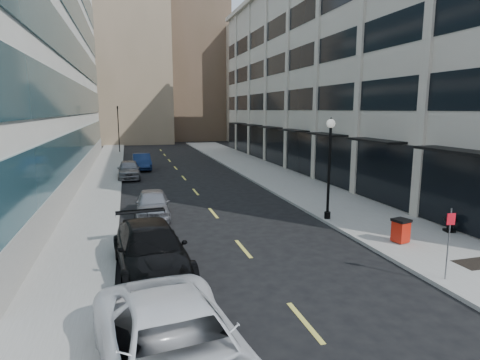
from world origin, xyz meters
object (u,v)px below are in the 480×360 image
car_blue_sedan (142,162)px  traffic_signal (117,109)px  car_white_van (176,352)px  car_black_pickup (151,249)px  urn_planter (450,222)px  lamppost (329,160)px  sign_post (449,234)px  car_silver_sedan (153,204)px  car_grey_sedan (129,169)px  trash_bin (401,230)px

car_blue_sedan → traffic_signal: bearing=97.0°
car_blue_sedan → car_white_van: bearing=-92.0°
car_black_pickup → car_blue_sedan: size_ratio=1.25×
traffic_signal → urn_planter: traffic_signal is taller
lamppost → sign_post: 7.96m
traffic_signal → car_silver_sedan: size_ratio=1.61×
car_silver_sedan → car_grey_sedan: (-1.14, 13.00, 0.02)m
car_blue_sedan → trash_bin: (9.65, -25.30, -0.06)m
traffic_signal → trash_bin: bearing=-73.9°
car_blue_sedan → urn_planter: (12.80, -24.62, -0.15)m
car_white_van → car_black_pickup: (-0.13, 6.36, -0.04)m
trash_bin → car_white_van: bearing=-161.3°
traffic_signal → car_silver_sedan: (2.23, -34.00, -4.98)m
car_white_van → urn_planter: size_ratio=8.46×
car_silver_sedan → urn_planter: car_silver_sedan is taller
car_black_pickup → trash_bin: size_ratio=5.66×
car_white_van → sign_post: size_ratio=2.61×
car_white_van → car_blue_sedan: size_ratio=1.37×
car_black_pickup → car_silver_sedan: (0.51, 7.40, -0.10)m
car_black_pickup → urn_planter: size_ratio=7.75×
car_grey_sedan → trash_bin: (10.87, -20.43, -0.06)m
lamppost → sign_post: bearing=-88.6°
car_blue_sedan → lamppost: size_ratio=0.89×
car_silver_sedan → urn_planter: bearing=-24.7°
car_blue_sedan → urn_planter: 27.75m
car_white_van → lamppost: (8.95, 10.57, 2.31)m
car_grey_sedan → trash_bin: 23.14m
car_grey_sedan → urn_planter: car_grey_sedan is taller
traffic_signal → car_black_pickup: bearing=-87.6°
trash_bin → sign_post: 3.84m
car_black_pickup → sign_post: sign_post is taller
car_silver_sedan → car_blue_sedan: size_ratio=0.95×
urn_planter → car_blue_sedan: bearing=117.5°
lamppost → trash_bin: bearing=-74.8°
car_blue_sedan → car_grey_sedan: 5.02m
sign_post → car_grey_sedan: bearing=122.4°
car_silver_sedan → car_black_pickup: bearing=-90.9°
traffic_signal → sign_post: (10.99, -45.01, -4.02)m
car_white_van → trash_bin: bearing=24.8°
car_silver_sedan → lamppost: bearing=-17.5°
traffic_signal → car_white_van: 48.05m
car_white_van → lamppost: lamppost is taller
car_black_pickup → car_silver_sedan: 7.42m
traffic_signal → trash_bin: 43.41m
trash_bin → car_blue_sedan: bearing=97.5°
traffic_signal → car_silver_sedan: traffic_signal is taller
trash_bin → urn_planter: trash_bin is taller
traffic_signal → car_blue_sedan: traffic_signal is taller
car_black_pickup → lamppost: 10.28m
lamppost → urn_planter: 6.15m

